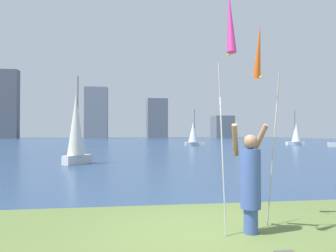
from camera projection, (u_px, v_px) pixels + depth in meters
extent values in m
cube|color=navy|center=(130.00, 142.00, 66.47)|extent=(120.00, 117.69, 0.12)
cube|color=#2D381C|center=(181.00, 205.00, 8.21)|extent=(120.00, 0.70, 0.02)
cylinder|color=#3F59A5|center=(251.00, 221.00, 5.86)|extent=(0.26, 0.26, 0.45)
cylinder|color=#3F59A5|center=(251.00, 179.00, 5.87)|extent=(0.37, 0.37, 1.08)
sphere|color=#936B51|center=(250.00, 142.00, 5.89)|extent=(0.26, 0.26, 0.26)
cylinder|color=#936B51|center=(235.00, 140.00, 6.00)|extent=(0.26, 0.42, 0.62)
cylinder|color=#936B51|center=(259.00, 140.00, 6.07)|extent=(0.26, 0.42, 0.62)
cylinder|color=#B2B2B7|center=(222.00, 146.00, 5.93)|extent=(0.02, 0.43, 3.15)
cone|color=#D83399|center=(230.00, 21.00, 5.50)|extent=(0.16, 0.30, 1.14)
sphere|color=yellow|center=(229.00, 55.00, 5.56)|extent=(0.06, 0.06, 0.06)
cylinder|color=#B2B2B7|center=(273.00, 151.00, 6.07)|extent=(0.02, 0.56, 2.93)
cone|color=#F25919|center=(258.00, 52.00, 6.74)|extent=(0.16, 0.36, 1.11)
sphere|color=yellow|center=(261.00, 77.00, 6.63)|extent=(0.06, 0.06, 0.06)
cube|color=silver|center=(195.00, 144.00, 45.31)|extent=(2.73, 0.69, 0.47)
cylinder|color=#47474C|center=(195.00, 126.00, 45.36)|extent=(0.08, 0.08, 4.63)
cone|color=white|center=(193.00, 132.00, 45.31)|extent=(1.37, 1.37, 2.80)
cube|color=white|center=(295.00, 143.00, 47.64)|extent=(2.61, 0.84, 0.47)
cylinder|color=#47474C|center=(295.00, 126.00, 47.69)|extent=(0.08, 0.08, 4.58)
cone|color=white|center=(296.00, 132.00, 47.69)|extent=(1.35, 1.35, 2.75)
cube|color=silver|center=(78.00, 159.00, 18.80)|extent=(1.60, 1.83, 0.52)
cylinder|color=#47474C|center=(78.00, 115.00, 18.85)|extent=(0.06, 0.06, 4.62)
cone|color=silver|center=(76.00, 124.00, 18.72)|extent=(1.34, 1.34, 3.59)
cube|color=#565B66|center=(9.00, 104.00, 99.01)|extent=(5.69, 3.28, 21.10)
cube|color=gray|center=(96.00, 113.00, 104.29)|extent=(7.17, 6.61, 16.27)
cube|color=slate|center=(157.00, 119.00, 104.93)|extent=(6.36, 7.39, 12.65)
cube|color=slate|center=(222.00, 127.00, 112.62)|extent=(6.51, 7.90, 7.57)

